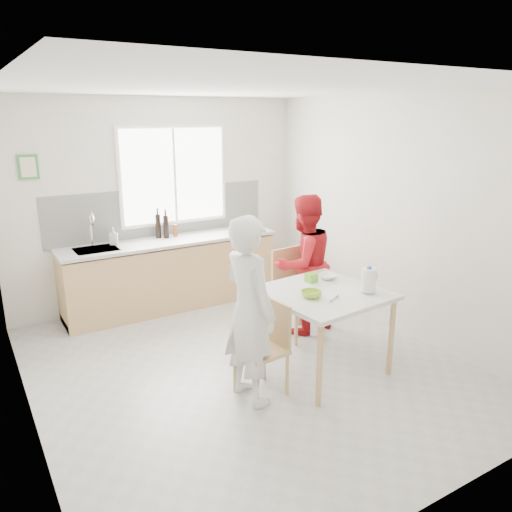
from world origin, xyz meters
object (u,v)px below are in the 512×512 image
(bowl_green, at_px, (311,294))
(bowl_white, at_px, (327,277))
(chair_far, at_px, (294,288))
(person_white, at_px, (249,311))
(milk_jug, at_px, (369,280))
(chair_left, at_px, (267,344))
(wine_bottle_b, at_px, (166,227))
(person_red, at_px, (303,265))
(dining_table, at_px, (323,300))
(wine_bottle_a, at_px, (158,226))

(bowl_green, distance_m, bowl_white, 0.58)
(chair_far, height_order, person_white, person_white)
(chair_far, bearing_deg, bowl_white, -94.96)
(chair_far, distance_m, milk_jug, 1.18)
(chair_far, xyz_separation_m, milk_jug, (0.07, -1.10, 0.41))
(chair_left, bearing_deg, bowl_green, 84.11)
(milk_jug, relative_size, wine_bottle_b, 0.81)
(chair_far, bearing_deg, milk_jug, -91.36)
(chair_far, bearing_deg, chair_left, -141.39)
(person_red, bearing_deg, person_white, 31.41)
(dining_table, xyz_separation_m, bowl_green, (-0.19, -0.07, 0.12))
(person_white, relative_size, person_red, 1.04)
(person_red, relative_size, milk_jug, 6.63)
(chair_left, height_order, bowl_green, bowl_green)
(chair_far, height_order, wine_bottle_b, wine_bottle_b)
(person_white, height_order, bowl_green, person_white)
(wine_bottle_a, xyz_separation_m, wine_bottle_b, (0.09, -0.05, -0.01))
(chair_left, distance_m, wine_bottle_b, 2.61)
(bowl_green, bearing_deg, chair_far, 63.03)
(person_white, height_order, wine_bottle_b, person_white)
(dining_table, xyz_separation_m, wine_bottle_b, (-0.62, 2.48, 0.33))
(bowl_green, relative_size, wine_bottle_b, 0.65)
(chair_left, bearing_deg, dining_table, 90.00)
(chair_left, height_order, wine_bottle_a, wine_bottle_a)
(chair_left, height_order, bowl_white, bowl_white)
(dining_table, relative_size, milk_jug, 4.79)
(bowl_green, bearing_deg, wine_bottle_b, 99.50)
(person_white, height_order, wine_bottle_a, person_white)
(wine_bottle_a, height_order, wine_bottle_b, wine_bottle_a)
(bowl_green, bearing_deg, wine_bottle_a, 101.19)
(chair_far, distance_m, bowl_green, 1.08)
(chair_far, bearing_deg, wine_bottle_a, 115.24)
(bowl_green, relative_size, wine_bottle_a, 0.61)
(wine_bottle_a, bearing_deg, bowl_green, -78.81)
(bowl_white, bearing_deg, wine_bottle_a, 113.60)
(bowl_white, bearing_deg, milk_jug, -82.29)
(dining_table, bearing_deg, person_white, -174.85)
(chair_far, bearing_deg, bowl_green, -122.12)
(chair_far, relative_size, bowl_white, 5.29)
(dining_table, distance_m, person_red, 0.97)
(dining_table, height_order, bowl_green, bowl_green)
(dining_table, xyz_separation_m, chair_far, (0.27, 0.85, -0.19))
(dining_table, xyz_separation_m, bowl_white, (0.28, 0.28, 0.11))
(person_red, height_order, bowl_white, person_red)
(bowl_green, bearing_deg, dining_table, 19.19)
(chair_left, relative_size, bowl_green, 4.43)
(milk_jug, height_order, wine_bottle_b, wine_bottle_b)
(chair_left, bearing_deg, wine_bottle_a, 175.44)
(bowl_white, height_order, milk_jug, milk_jug)
(chair_left, relative_size, chair_far, 0.86)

